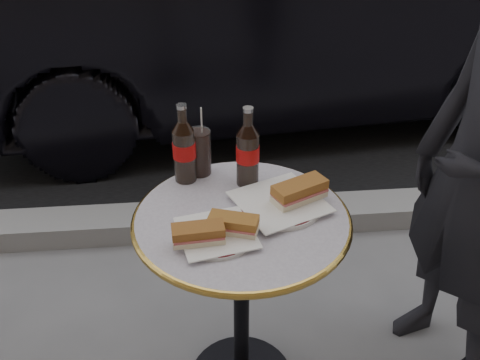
{
  "coord_description": "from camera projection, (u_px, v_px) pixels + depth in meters",
  "views": [
    {
      "loc": [
        -0.12,
        -1.21,
        1.63
      ],
      "look_at": [
        0.0,
        0.05,
        0.82
      ],
      "focal_mm": 40.0,
      "sensor_mm": 36.0,
      "label": 1
    }
  ],
  "objects": [
    {
      "name": "sandwich_left_a",
      "position": [
        198.0,
        235.0,
        1.38
      ],
      "size": [
        0.14,
        0.07,
        0.05
      ],
      "primitive_type": "cube",
      "rotation": [
        0.0,
        0.0,
        0.08
      ],
      "color": "brown",
      "rests_on": "plate_left"
    },
    {
      "name": "sandwich_left_b",
      "position": [
        233.0,
        225.0,
        1.41
      ],
      "size": [
        0.14,
        0.1,
        0.05
      ],
      "primitive_type": "cube",
      "rotation": [
        0.0,
        0.0,
        -0.32
      ],
      "color": "#975F26",
      "rests_on": "plate_left"
    },
    {
      "name": "curb",
      "position": [
        224.0,
        219.0,
        2.63
      ],
      "size": [
        40.0,
        0.2,
        0.12
      ],
      "primitive_type": "cube",
      "color": "gray",
      "rests_on": "ground"
    },
    {
      "name": "asphalt_road",
      "position": [
        200.0,
        8.0,
        6.1
      ],
      "size": [
        40.0,
        8.0,
        0.0
      ],
      "primitive_type": "cube",
      "color": "black",
      "rests_on": "ground"
    },
    {
      "name": "plate_left",
      "position": [
        216.0,
        235.0,
        1.42
      ],
      "size": [
        0.21,
        0.21,
        0.01
      ],
      "primitive_type": "cylinder",
      "rotation": [
        0.0,
        0.0,
        0.04
      ],
      "color": "silver",
      "rests_on": "bistro_table"
    },
    {
      "name": "cola_bottle_right",
      "position": [
        248.0,
        147.0,
        1.58
      ],
      "size": [
        0.09,
        0.09,
        0.26
      ],
      "primitive_type": null,
      "rotation": [
        0.0,
        0.0,
        0.33
      ],
      "color": "black",
      "rests_on": "bistro_table"
    },
    {
      "name": "bistro_table",
      "position": [
        241.0,
        308.0,
        1.7
      ],
      "size": [
        0.62,
        0.62,
        0.73
      ],
      "primitive_type": null,
      "color": "#BAB2C4",
      "rests_on": "ground"
    },
    {
      "name": "cola_bottle_left",
      "position": [
        184.0,
        143.0,
        1.6
      ],
      "size": [
        0.08,
        0.08,
        0.25
      ],
      "primitive_type": null,
      "rotation": [
        0.0,
        0.0,
        0.15
      ],
      "color": "black",
      "rests_on": "bistro_table"
    },
    {
      "name": "parked_car",
      "position": [
        280.0,
        10.0,
        3.43
      ],
      "size": [
        1.94,
        4.41,
        1.41
      ],
      "primitive_type": "imported",
      "rotation": [
        0.0,
        0.0,
        1.68
      ],
      "color": "black",
      "rests_on": "ground"
    },
    {
      "name": "cola_glass",
      "position": [
        199.0,
        152.0,
        1.66
      ],
      "size": [
        0.08,
        0.08,
        0.15
      ],
      "primitive_type": "cylinder",
      "rotation": [
        0.0,
        0.0,
        0.06
      ],
      "color": "black",
      "rests_on": "bistro_table"
    },
    {
      "name": "plate_right",
      "position": [
        279.0,
        204.0,
        1.54
      ],
      "size": [
        0.29,
        0.29,
        0.01
      ],
      "primitive_type": "cylinder",
      "rotation": [
        0.0,
        0.0,
        0.23
      ],
      "color": "white",
      "rests_on": "bistro_table"
    },
    {
      "name": "sandwich_right",
      "position": [
        299.0,
        192.0,
        1.53
      ],
      "size": [
        0.18,
        0.14,
        0.06
      ],
      "primitive_type": "cube",
      "rotation": [
        0.0,
        0.0,
        0.46
      ],
      "color": "#945925",
      "rests_on": "plate_right"
    }
  ]
}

